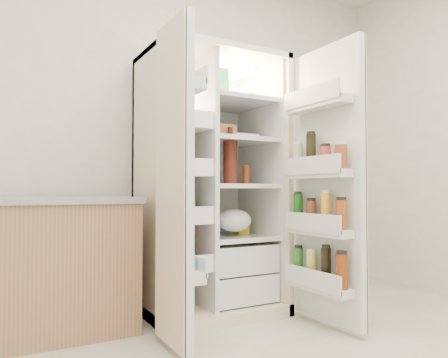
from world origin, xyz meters
TOP-DOWN VIEW (x-y plane):
  - wall_back at (0.00, 2.00)m, footprint 4.00×0.02m
  - refrigerator at (0.15, 1.65)m, footprint 0.92×0.70m
  - freezer_door at (-0.36, 1.05)m, footprint 0.15×0.40m
  - fridge_door at (0.62, 0.96)m, footprint 0.17×0.58m
  - kitchen_counter at (-0.97, 1.65)m, footprint 1.12×0.59m

SIDE VIEW (x-z plane):
  - kitchen_counter at x=-0.97m, z-range 0.00..0.81m
  - refrigerator at x=0.15m, z-range -0.16..1.64m
  - fridge_door at x=0.62m, z-range 0.01..1.73m
  - freezer_door at x=-0.36m, z-range 0.03..1.75m
  - wall_back at x=0.00m, z-range 0.00..2.70m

